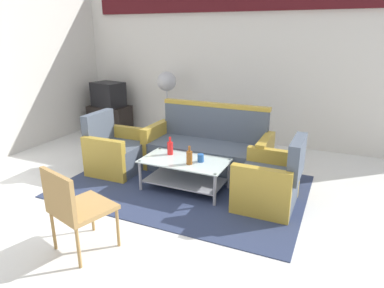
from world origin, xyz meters
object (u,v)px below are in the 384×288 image
at_px(armchair_left, 116,152).
at_px(tv_stand, 110,118).
at_px(couch, 208,150).
at_px(pedestal_fan, 167,85).
at_px(cup, 201,158).
at_px(television, 108,94).
at_px(wicker_chair, 74,205).
at_px(coffee_table, 185,170).
at_px(armchair_right, 270,183).
at_px(bottle_red, 170,148).
at_px(bottle_brown, 189,157).

height_order(armchair_left, tv_stand, armchair_left).
bearing_deg(couch, pedestal_fan, -43.00).
distance_m(couch, cup, 0.72).
xyz_separation_m(armchair_left, television, (-1.41, 1.73, 0.47)).
bearing_deg(wicker_chair, armchair_left, 132.05).
distance_m(coffee_table, wicker_chair, 1.66).
height_order(cup, pedestal_fan, pedestal_fan).
bearing_deg(pedestal_fan, cup, -52.04).
xyz_separation_m(armchair_right, bottle_red, (-1.36, 0.10, 0.21)).
xyz_separation_m(armchair_left, coffee_table, (1.20, -0.17, -0.02)).
distance_m(coffee_table, tv_stand, 3.22).
bearing_deg(television, bottle_red, 153.97).
xyz_separation_m(armchair_left, tv_stand, (-1.41, 1.73, -0.03)).
xyz_separation_m(coffee_table, cup, (0.21, 0.03, 0.19)).
xyz_separation_m(cup, wicker_chair, (-0.54, -1.64, 0.03)).
xyz_separation_m(bottle_red, pedestal_fan, (-1.02, 1.83, 0.51)).
height_order(armchair_right, pedestal_fan, pedestal_fan).
relative_size(coffee_table, tv_stand, 1.38).
xyz_separation_m(armchair_left, bottle_red, (0.93, -0.05, 0.21)).
distance_m(armchair_left, tv_stand, 2.23).
distance_m(bottle_red, pedestal_fan, 2.15).
relative_size(cup, pedestal_fan, 0.08).
xyz_separation_m(bottle_brown, television, (-2.71, 2.00, 0.26)).
relative_size(armchair_right, cup, 8.50).
bearing_deg(coffee_table, wicker_chair, -101.81).
height_order(coffee_table, tv_stand, tv_stand).
distance_m(couch, coffee_table, 0.72).
xyz_separation_m(bottle_red, tv_stand, (-2.33, 1.78, -0.24)).
bearing_deg(armchair_left, wicker_chair, 24.72).
distance_m(armchair_left, armchair_right, 2.29).
xyz_separation_m(armchair_right, television, (-3.69, 1.88, 0.47)).
height_order(pedestal_fan, wicker_chair, pedestal_fan).
xyz_separation_m(couch, tv_stand, (-2.64, 1.17, -0.06)).
bearing_deg(armchair_right, coffee_table, 91.39).
bearing_deg(pedestal_fan, bottle_brown, -55.65).
xyz_separation_m(cup, television, (-2.81, 1.87, 0.30)).
height_order(couch, pedestal_fan, pedestal_fan).
height_order(coffee_table, pedestal_fan, pedestal_fan).
xyz_separation_m(armchair_left, armchair_right, (2.28, -0.15, 0.00)).
bearing_deg(armchair_right, armchair_left, 86.57).
relative_size(couch, bottle_red, 7.48).
relative_size(bottle_red, pedestal_fan, 0.19).
distance_m(couch, television, 2.92).
height_order(armchair_left, pedestal_fan, pedestal_fan).
bearing_deg(armchair_left, tv_stand, -141.94).
height_order(armchair_right, television, television).
bearing_deg(bottle_brown, bottle_red, 150.27).
bearing_deg(bottle_red, armchair_right, -4.07).
bearing_deg(pedestal_fan, coffee_table, -56.55).
height_order(bottle_red, wicker_chair, wicker_chair).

